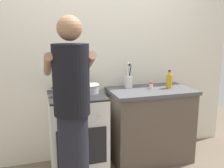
% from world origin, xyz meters
% --- Properties ---
extents(back_wall, '(3.20, 0.10, 2.50)m').
position_xyz_m(back_wall, '(0.20, 0.50, 1.25)').
color(back_wall, silver).
rests_on(back_wall, ground).
extents(countertop, '(1.00, 0.60, 0.90)m').
position_xyz_m(countertop, '(0.55, 0.15, 0.45)').
color(countertop, brown).
rests_on(countertop, ground).
extents(stove_range, '(0.60, 0.62, 0.90)m').
position_xyz_m(stove_range, '(-0.35, 0.15, 0.45)').
color(stove_range, white).
rests_on(stove_range, ground).
extents(pot, '(0.24, 0.18, 0.10)m').
position_xyz_m(pot, '(-0.49, 0.11, 0.95)').
color(pot, '#B2B2B7').
rests_on(pot, stove_range).
extents(mixing_bowl, '(0.26, 0.26, 0.10)m').
position_xyz_m(mixing_bowl, '(-0.21, 0.19, 0.95)').
color(mixing_bowl, '#B7B7BC').
rests_on(mixing_bowl, stove_range).
extents(utensil_crock, '(0.10, 0.10, 0.32)m').
position_xyz_m(utensil_crock, '(0.32, 0.32, 0.99)').
color(utensil_crock, silver).
rests_on(utensil_crock, countertop).
extents(spice_bottle, '(0.04, 0.04, 0.08)m').
position_xyz_m(spice_bottle, '(0.56, 0.17, 0.94)').
color(spice_bottle, silver).
rests_on(spice_bottle, countertop).
extents(oil_bottle, '(0.07, 0.07, 0.22)m').
position_xyz_m(oil_bottle, '(0.78, 0.14, 0.99)').
color(oil_bottle, gold).
rests_on(oil_bottle, countertop).
extents(person, '(0.41, 0.50, 1.70)m').
position_xyz_m(person, '(-0.48, -0.48, 0.86)').
color(person, black).
rests_on(person, ground).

